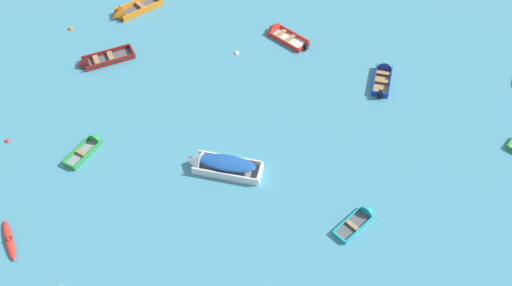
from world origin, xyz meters
The scene contains 11 objects.
rowboat_white_distant_center centered at (-1.89, 21.38, 0.43)m, with size 4.64×1.49×1.33m.
rowboat_maroon_outer_left centered at (-13.17, 28.80, 0.20)m, with size 4.02×3.50×1.20m.
rowboat_red_outer_right centered at (-0.78, 35.17, 0.17)m, with size 3.78×2.95×1.23m.
rowboat_deep_blue_center centered at (7.34, 32.16, 0.19)m, with size 1.24×3.66×1.02m.
rowboat_orange_near_camera centered at (-13.03, 35.03, 0.22)m, with size 3.63×4.18×1.27m.
rowboat_turquoise_far_left centered at (7.07, 19.79, 0.13)m, with size 2.35×2.91×0.86m.
rowboat_green_foreground_center centered at (-10.05, 21.34, 0.16)m, with size 1.69×3.06×0.86m.
kayak_red_far_back centered at (-11.51, 14.00, 0.13)m, with size 2.17×2.46×0.27m.
mooring_buoy_far_field centered at (-3.38, 32.22, 0.00)m, with size 0.36×0.36×0.36m, color silver.
mooring_buoy_outer_edge centered at (-16.66, 32.25, 0.00)m, with size 0.37×0.37×0.37m, color orange.
mooring_buoy_between_boats_left centered at (-15.41, 20.60, 0.00)m, with size 0.33×0.33×0.33m, color red.
Camera 1 is at (5.01, 1.79, 25.70)m, focal length 38.13 mm.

